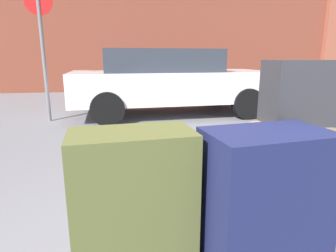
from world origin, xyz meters
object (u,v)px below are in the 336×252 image
at_px(suitcase_tan_rear_left, 296,194).
at_px(bollard_kerb_mid, 249,88).
at_px(bollard_kerb_near, 207,89).
at_px(suitcase_navy_center, 261,230).
at_px(bicycle_leaning, 290,82).
at_px(no_parking_sign, 42,41).
at_px(duffel_bag_charcoal_topmost_pile, 307,92).
at_px(duffel_bag_black_rear_right, 196,209).
at_px(suitcase_olive_stacked_top, 134,231).
at_px(parked_car, 169,80).

relative_size(suitcase_tan_rear_left, bollard_kerb_mid, 1.13).
bearing_deg(bollard_kerb_mid, bollard_kerb_near, 180.00).
xyz_separation_m(suitcase_navy_center, bollard_kerb_near, (2.30, 8.02, -0.40)).
xyz_separation_m(bicycle_leaning, no_parking_sign, (-7.66, -3.76, 1.18)).
height_order(duffel_bag_charcoal_topmost_pile, no_parking_sign, no_parking_sign).
xyz_separation_m(suitcase_tan_rear_left, bicycle_leaning, (5.48, 8.67, -0.29)).
bearing_deg(duffel_bag_black_rear_right, suitcase_olive_stacked_top, -121.76).
xyz_separation_m(parked_car, bollard_kerb_mid, (3.10, 2.54, -0.48)).
height_order(bollard_kerb_mid, no_parking_sign, no_parking_sign).
bearing_deg(bollard_kerb_near, parked_car, -123.52).
height_order(suitcase_tan_rear_left, bollard_kerb_near, suitcase_tan_rear_left).
distance_m(suitcase_navy_center, no_parking_sign, 5.57).
distance_m(bollard_kerb_near, bollard_kerb_mid, 1.42).
bearing_deg(bollard_kerb_mid, duffel_bag_charcoal_topmost_pile, -113.80).
bearing_deg(duffel_bag_black_rear_right, bollard_kerb_mid, 68.33).
height_order(bicycle_leaning, bollard_kerb_mid, bicycle_leaning).
height_order(suitcase_tan_rear_left, suitcase_navy_center, suitcase_navy_center).
bearing_deg(bollard_kerb_mid, suitcase_navy_center, -114.89).
distance_m(parked_car, bollard_kerb_near, 3.08).
xyz_separation_m(duffel_bag_charcoal_topmost_pile, bollard_kerb_near, (2.00, 7.76, -0.82)).
distance_m(duffel_bag_black_rear_right, duffel_bag_charcoal_topmost_pile, 0.77).
bearing_deg(suitcase_navy_center, duffel_bag_charcoal_topmost_pile, 34.00).
bearing_deg(duffel_bag_charcoal_topmost_pile, suitcase_navy_center, -136.03).
bearing_deg(parked_car, suitcase_olive_stacked_top, -100.80).
bearing_deg(parked_car, bollard_kerb_near, 56.48).
xyz_separation_m(duffel_bag_charcoal_topmost_pile, parked_car, (0.32, 5.22, -0.35)).
xyz_separation_m(parked_car, bollard_kerb_near, (1.68, 2.54, -0.48)).
bearing_deg(suitcase_olive_stacked_top, suitcase_navy_center, -13.61).
bearing_deg(bollard_kerb_mid, no_parking_sign, -153.05).
bearing_deg(bollard_kerb_near, suitcase_olive_stacked_top, -108.85).
bearing_deg(bicycle_leaning, bollard_kerb_near, -165.31).
bearing_deg(bollard_kerb_mid, suitcase_tan_rear_left, -113.80).
xyz_separation_m(duffel_bag_black_rear_right, bollard_kerb_mid, (3.81, 7.51, -0.20)).
distance_m(suitcase_navy_center, bicycle_leaning, 10.64).
relative_size(suitcase_navy_center, suitcase_olive_stacked_top, 1.00).
distance_m(suitcase_olive_stacked_top, bollard_kerb_near, 8.41).
bearing_deg(bicycle_leaning, bollard_kerb_mid, -156.09).
bearing_deg(bollard_kerb_near, duffel_bag_charcoal_topmost_pile, -104.45).
bearing_deg(duffel_bag_black_rear_right, suitcase_tan_rear_left, -27.18).
height_order(bicycle_leaning, no_parking_sign, no_parking_sign).
relative_size(suitcase_olive_stacked_top, parked_car, 0.16).
distance_m(suitcase_tan_rear_left, duffel_bag_charcoal_topmost_pile, 0.45).
bearing_deg(bollard_kerb_near, bicycle_leaning, 14.69).
xyz_separation_m(suitcase_navy_center, parked_car, (0.62, 5.48, 0.08)).
bearing_deg(no_parking_sign, duffel_bag_black_rear_right, -68.95).
relative_size(duffel_bag_black_rear_right, parked_car, 0.15).
xyz_separation_m(suitcase_olive_stacked_top, bollard_kerb_near, (2.72, 7.95, -0.40)).
relative_size(duffel_bag_charcoal_topmost_pile, bicycle_leaning, 0.20).
distance_m(suitcase_tan_rear_left, duffel_bag_black_rear_right, 0.49).
distance_m(parked_car, no_parking_sign, 2.64).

